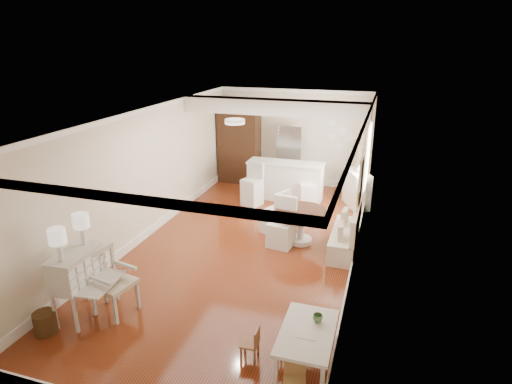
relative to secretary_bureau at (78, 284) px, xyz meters
The scene contains 20 objects.
room 4.01m from the secretary_bureau, 62.38° to the left, with size 9.00×9.04×2.82m.
secretary_bureau is the anchor object (origin of this frame).
gustavian_armchair 0.53m from the secretary_bureau, 28.38° to the left, with size 0.61×0.61×1.07m, color beige.
wicker_basket 0.69m from the secretary_bureau, 116.11° to the right, with size 0.33×0.33×0.33m, color #4B3017.
kids_table 3.61m from the secretary_bureau, ahead, with size 0.69×1.15×0.57m, color white.
kids_chair_a 2.85m from the secretary_bureau, ahead, with size 0.24×0.24×0.50m, color #956344.
kids_chair_b 3.35m from the secretary_bureau, ahead, with size 0.24×0.24×0.49m, color tan.
kids_chair_c 3.64m from the secretary_bureau, 10.45° to the right, with size 0.27×0.27×0.56m, color tan.
banquette 5.09m from the secretary_bureau, 43.48° to the left, with size 0.52×1.60×0.98m, color silver.
dining_table 4.52m from the secretary_bureau, 52.31° to the left, with size 1.10×1.10×0.75m, color #402014.
slip_chair_near 4.09m from the secretary_bureau, 54.15° to the left, with size 0.50×0.52×1.05m, color white.
slip_chair_far 4.44m from the secretary_bureau, 61.85° to the left, with size 0.49×0.51×1.03m, color silver.
breakfast_counter 6.36m from the secretary_bureau, 73.56° to the left, with size 2.05×0.65×1.03m, color white.
bar_stool_left 5.48m from the secretary_bureau, 78.61° to the left, with size 0.45×0.45×1.12m, color silver.
bar_stool_right 6.30m from the secretary_bureau, 67.13° to the left, with size 0.37×0.37×0.94m, color white.
pantry_cabinet 7.20m from the secretary_bureau, 89.20° to the left, with size 1.20×0.60×2.30m, color #381E11.
fridge 7.43m from the secretary_bureau, 74.37° to the left, with size 0.75×0.65×1.80m, color silver.
sideboard 7.18m from the secretary_bureau, 58.98° to the left, with size 0.43×0.97×0.93m, color white.
pencil_cup 3.70m from the secretary_bureau, ahead, with size 0.13×0.13×0.10m, color #578A50.
branch_vase 7.21m from the secretary_bureau, 58.81° to the left, with size 0.17×0.17×0.18m, color white.
Camera 1 is at (2.64, -7.65, 4.14)m, focal length 30.00 mm.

